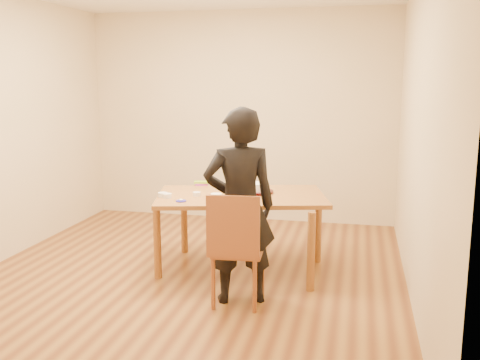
% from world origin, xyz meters
% --- Properties ---
extents(room_shell, '(4.00, 4.50, 2.70)m').
position_xyz_m(room_shell, '(0.00, 0.34, 1.35)').
color(room_shell, brown).
rests_on(room_shell, ground).
extents(dining_table, '(1.76, 1.29, 0.04)m').
position_xyz_m(dining_table, '(0.45, 0.31, 0.73)').
color(dining_table, brown).
rests_on(dining_table, floor).
extents(dining_chair, '(0.43, 0.43, 0.04)m').
position_xyz_m(dining_chair, '(0.60, -0.47, 0.45)').
color(dining_chair, brown).
rests_on(dining_chair, floor).
extents(cake_plate, '(0.30, 0.30, 0.02)m').
position_xyz_m(cake_plate, '(0.59, 0.42, 0.76)').
color(cake_plate, red).
rests_on(cake_plate, dining_table).
extents(cake, '(0.20, 0.20, 0.06)m').
position_xyz_m(cake, '(0.59, 0.42, 0.80)').
color(cake, white).
rests_on(cake, cake_plate).
extents(frosting_dome, '(0.19, 0.19, 0.03)m').
position_xyz_m(frosting_dome, '(0.59, 0.42, 0.85)').
color(frosting_dome, white).
rests_on(frosting_dome, cake).
extents(frosting_tub, '(0.10, 0.10, 0.09)m').
position_xyz_m(frosting_tub, '(0.31, -0.10, 0.79)').
color(frosting_tub, white).
rests_on(frosting_tub, dining_table).
extents(frosting_lid, '(0.10, 0.10, 0.01)m').
position_xyz_m(frosting_lid, '(-0.02, -0.10, 0.75)').
color(frosting_lid, '#1D18A0').
rests_on(frosting_lid, dining_table).
extents(frosting_dollop, '(0.04, 0.04, 0.02)m').
position_xyz_m(frosting_dollop, '(-0.02, -0.10, 0.77)').
color(frosting_dollop, white).
rests_on(frosting_dollop, frosting_lid).
extents(ramekin_green, '(0.09, 0.09, 0.04)m').
position_xyz_m(ramekin_green, '(-0.25, 0.04, 0.77)').
color(ramekin_green, white).
rests_on(ramekin_green, dining_table).
extents(ramekin_yellow, '(0.07, 0.07, 0.04)m').
position_xyz_m(ramekin_yellow, '(0.05, 0.16, 0.77)').
color(ramekin_yellow, white).
rests_on(ramekin_yellow, dining_table).
extents(ramekin_multi, '(0.08, 0.08, 0.04)m').
position_xyz_m(ramekin_multi, '(-0.19, 0.01, 0.77)').
color(ramekin_multi, white).
rests_on(ramekin_multi, dining_table).
extents(candy_box_pink, '(0.14, 0.10, 0.02)m').
position_xyz_m(candy_box_pink, '(-0.06, 0.66, 0.76)').
color(candy_box_pink, '#DD34B4').
rests_on(candy_box_pink, dining_table).
extents(candy_box_green, '(0.15, 0.10, 0.02)m').
position_xyz_m(candy_box_green, '(-0.06, 0.67, 0.78)').
color(candy_box_green, green).
rests_on(candy_box_green, candy_box_pink).
extents(spatula, '(0.16, 0.02, 0.01)m').
position_xyz_m(spatula, '(0.36, -0.13, 0.75)').
color(spatula, black).
rests_on(spatula, dining_table).
extents(person, '(0.69, 0.57, 1.62)m').
position_xyz_m(person, '(0.60, -0.42, 0.81)').
color(person, black).
rests_on(person, floor).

